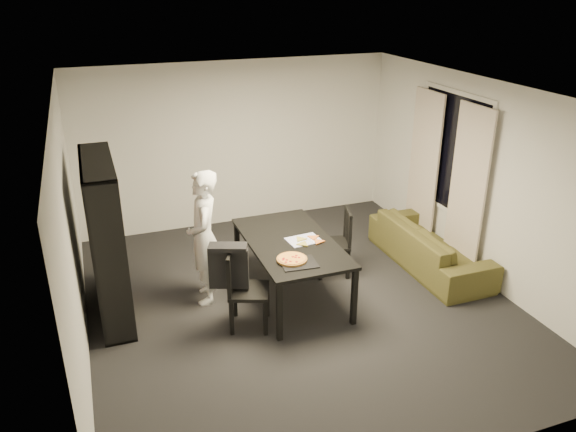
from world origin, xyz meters
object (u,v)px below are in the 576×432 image
object	(u,v)px
bookshelf	(107,239)
dining_table	(291,246)
chair_left	(241,284)
sofa	(430,246)
baking_tray	(299,263)
chair_right	(339,238)
person	(204,238)
pepperoni_pizza	(292,259)

from	to	relation	value
bookshelf	dining_table	bearing A→B (deg)	-10.62
chair_left	sofa	distance (m)	2.91
chair_left	baking_tray	xyz separation A→B (m)	(0.64, -0.15, 0.22)
chair_right	sofa	xyz separation A→B (m)	(1.27, -0.24, -0.22)
sofa	bookshelf	bearing A→B (deg)	85.75
person	chair_left	bearing A→B (deg)	29.35
bookshelf	sofa	distance (m)	4.27
chair_left	bookshelf	bearing A→B (deg)	79.42
pepperoni_pizza	baking_tray	bearing A→B (deg)	-58.89
bookshelf	person	xyz separation A→B (m)	(1.11, -0.11, -0.11)
pepperoni_pizza	person	bearing A→B (deg)	136.68
bookshelf	dining_table	distance (m)	2.17
dining_table	baking_tray	xyz separation A→B (m)	(-0.12, -0.59, 0.07)
dining_table	chair_left	distance (m)	0.89
bookshelf	chair_left	bearing A→B (deg)	-31.69
dining_table	person	xyz separation A→B (m)	(-1.01, 0.29, 0.15)
bookshelf	pepperoni_pizza	world-z (taller)	bookshelf
dining_table	pepperoni_pizza	size ratio (longest dim) A/B	5.20
chair_left	chair_right	bearing A→B (deg)	-43.13
chair_right	pepperoni_pizza	xyz separation A→B (m)	(-0.99, -0.83, 0.26)
baking_tray	chair_right	bearing A→B (deg)	44.07
chair_left	chair_right	size ratio (longest dim) A/B	1.04
chair_right	dining_table	bearing A→B (deg)	-52.43
pepperoni_pizza	sofa	size ratio (longest dim) A/B	0.17
chair_left	person	distance (m)	0.82
chair_right	bookshelf	bearing A→B (deg)	-75.55
bookshelf	pepperoni_pizza	bearing A→B (deg)	-24.78
chair_right	pepperoni_pizza	size ratio (longest dim) A/B	2.63
bookshelf	chair_left	world-z (taller)	bookshelf
dining_table	sofa	world-z (taller)	dining_table
baking_tray	pepperoni_pizza	bearing A→B (deg)	121.11
bookshelf	chair_right	size ratio (longest dim) A/B	2.07
bookshelf	chair_right	distance (m)	2.97
chair_right	person	xyz separation A→B (m)	(-1.83, -0.04, 0.32)
person	chair_right	bearing A→B (deg)	101.93
person	baking_tray	size ratio (longest dim) A/B	4.20
bookshelf	pepperoni_pizza	size ratio (longest dim) A/B	5.43
chair_left	person	bearing A→B (deg)	39.72
person	pepperoni_pizza	size ratio (longest dim) A/B	4.81
chair_left	sofa	bearing A→B (deg)	-58.52
chair_right	pepperoni_pizza	distance (m)	1.32
dining_table	sofa	xyz separation A→B (m)	(2.09, 0.08, -0.39)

